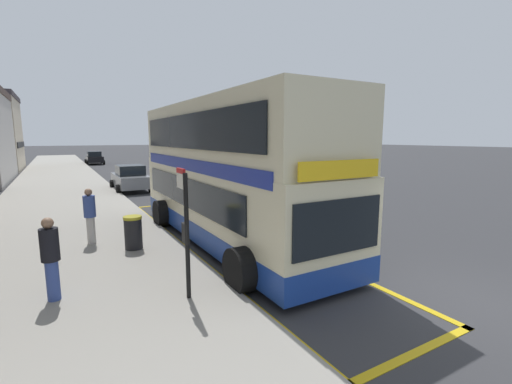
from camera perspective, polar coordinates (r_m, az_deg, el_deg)
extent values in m
plane|color=#333335|center=(36.23, -18.49, 3.22)|extent=(260.00, 260.00, 0.00)
cube|color=gray|center=(35.52, -29.62, 2.52)|extent=(6.00, 76.00, 0.14)
cube|color=beige|center=(11.21, -4.79, -1.22)|extent=(2.51, 10.18, 2.30)
cube|color=beige|center=(11.04, -4.93, 9.57)|extent=(2.49, 9.97, 1.90)
cube|color=navy|center=(11.39, -4.73, -5.43)|extent=(2.53, 10.20, 0.60)
cube|color=navy|center=(11.07, -4.87, 4.75)|extent=(2.54, 9.36, 0.36)
cube|color=black|center=(11.07, -11.68, 0.06)|extent=(0.04, 8.14, 0.90)
cube|color=black|center=(10.56, -11.31, 9.74)|extent=(0.04, 8.96, 1.00)
cube|color=black|center=(6.98, 13.43, -5.59)|extent=(2.21, 0.04, 1.10)
cube|color=yellow|center=(6.79, 13.77, 3.60)|extent=(2.01, 0.04, 0.36)
cylinder|color=black|center=(7.69, -2.09, -12.59)|extent=(0.56, 1.00, 1.00)
cylinder|color=black|center=(9.18, 13.13, -9.20)|extent=(0.56, 1.00, 1.00)
cylinder|color=black|center=(13.52, -15.03, -3.42)|extent=(0.56, 1.00, 1.00)
cylinder|color=black|center=(14.42, -4.64, -2.38)|extent=(0.56, 1.00, 1.00)
cube|color=gold|center=(11.02, -11.73, -8.77)|extent=(0.16, 14.09, 0.01)
cube|color=gold|center=(12.15, 1.18, -6.90)|extent=(0.16, 14.09, 0.01)
cube|color=gold|center=(6.45, 24.80, -22.86)|extent=(3.00, 0.16, 0.01)
cube|color=gold|center=(17.90, -14.43, -2.02)|extent=(3.00, 0.16, 0.01)
cylinder|color=black|center=(6.97, -11.26, -7.26)|extent=(0.09, 0.09, 2.52)
cube|color=silver|center=(7.00, -12.21, 1.79)|extent=(0.05, 0.42, 0.30)
cube|color=red|center=(6.97, -12.26, 3.42)|extent=(0.05, 0.42, 0.10)
cube|color=black|center=(7.05, -11.54, -6.72)|extent=(0.06, 0.28, 0.40)
cube|color=black|center=(43.40, -34.18, 6.46)|extent=(0.08, 7.91, 0.56)
cube|color=black|center=(48.23, -25.02, 4.94)|extent=(1.76, 4.20, 0.72)
cube|color=black|center=(48.10, -25.07, 5.72)|extent=(1.52, 1.90, 0.60)
cylinder|color=black|center=(49.48, -26.21, 4.52)|extent=(0.22, 0.60, 0.60)
cylinder|color=black|center=(49.63, -24.06, 4.67)|extent=(0.22, 0.60, 0.60)
cylinder|color=black|center=(46.88, -25.99, 4.34)|extent=(0.22, 0.60, 0.60)
cylinder|color=black|center=(47.05, -23.72, 4.50)|extent=(0.22, 0.60, 0.60)
cube|color=slate|center=(23.27, -19.93, 1.83)|extent=(1.76, 4.20, 0.72)
cube|color=black|center=(23.11, -19.98, 3.43)|extent=(1.52, 1.90, 0.60)
cylinder|color=black|center=(24.46, -22.58, 1.15)|extent=(0.22, 0.60, 0.60)
cylinder|color=black|center=(24.76, -18.30, 1.47)|extent=(0.22, 0.60, 0.60)
cylinder|color=black|center=(21.90, -21.69, 0.37)|extent=(0.22, 0.60, 0.60)
cylinder|color=black|center=(22.23, -16.92, 0.74)|extent=(0.22, 0.60, 0.60)
cylinder|color=#B7B2AD|center=(11.68, -25.47, -5.68)|extent=(0.24, 0.24, 0.82)
cylinder|color=#33478C|center=(11.53, -25.71, -2.15)|extent=(0.34, 0.34, 0.65)
sphere|color=#8C664C|center=(11.46, -25.86, -0.02)|extent=(0.22, 0.22, 0.22)
cylinder|color=#33478C|center=(8.09, -30.41, -12.40)|extent=(0.24, 0.24, 0.81)
cylinder|color=black|center=(7.87, -30.83, -7.44)|extent=(0.34, 0.34, 0.64)
sphere|color=#8C664C|center=(7.77, -31.08, -4.39)|extent=(0.22, 0.22, 0.22)
cylinder|color=black|center=(10.66, -19.52, -6.49)|extent=(0.49, 0.49, 0.88)
cylinder|color=#A5991E|center=(10.55, -19.65, -3.98)|extent=(0.52, 0.52, 0.08)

